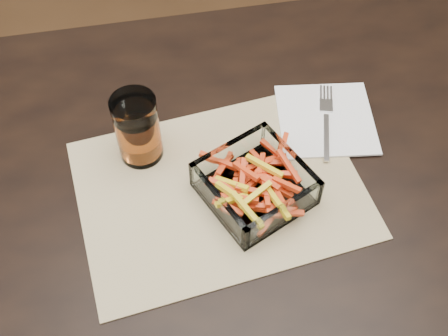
% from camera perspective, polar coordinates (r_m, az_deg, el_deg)
% --- Properties ---
extents(dining_table, '(1.60, 0.90, 0.75)m').
position_cam_1_polar(dining_table, '(1.00, 8.26, -4.09)').
color(dining_table, black).
rests_on(dining_table, ground).
extents(placemat, '(0.48, 0.38, 0.00)m').
position_cam_1_polar(placemat, '(0.91, -0.38, -2.13)').
color(placemat, tan).
rests_on(placemat, dining_table).
extents(glass_bowl, '(0.20, 0.20, 0.06)m').
position_cam_1_polar(glass_bowl, '(0.88, 3.15, -1.81)').
color(glass_bowl, white).
rests_on(glass_bowl, placemat).
extents(tumbler, '(0.07, 0.07, 0.13)m').
position_cam_1_polar(tumbler, '(0.91, -8.75, 3.81)').
color(tumbler, white).
rests_on(tumbler, placemat).
extents(napkin, '(0.19, 0.19, 0.00)m').
position_cam_1_polar(napkin, '(1.01, 10.31, 4.90)').
color(napkin, white).
rests_on(napkin, placemat).
extents(fork, '(0.06, 0.17, 0.00)m').
position_cam_1_polar(fork, '(1.00, 10.34, 4.93)').
color(fork, silver).
rests_on(fork, napkin).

